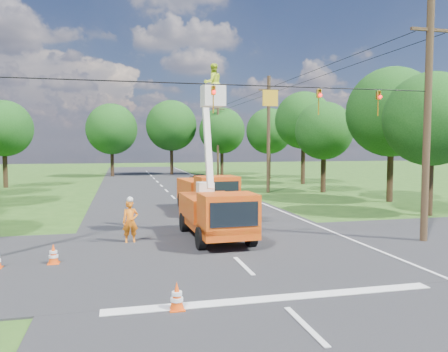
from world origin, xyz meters
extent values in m
plane|color=#264A16|center=(0.00, 20.00, 0.00)|extent=(140.00, 140.00, 0.00)
cube|color=black|center=(0.00, 20.00, 0.00)|extent=(12.00, 100.00, 0.06)
cube|color=black|center=(0.00, 2.00, 0.00)|extent=(56.00, 10.00, 0.07)
cube|color=silver|center=(0.00, -3.20, 0.00)|extent=(9.00, 0.45, 0.02)
cube|color=silver|center=(5.60, 20.00, 0.00)|extent=(0.12, 90.00, 0.02)
cube|color=#BF500D|center=(0.01, 4.58, 0.70)|extent=(2.36, 5.94, 0.44)
cube|color=#BF500D|center=(0.08, 2.48, 1.47)|extent=(2.21, 1.74, 1.47)
cube|color=black|center=(0.11, 1.65, 1.51)|extent=(1.86, 0.12, 0.93)
cube|color=#BF500D|center=(-0.02, 5.36, 1.32)|extent=(2.42, 3.69, 0.98)
cylinder|color=black|center=(-0.96, 2.69, 0.45)|extent=(0.34, 0.91, 0.90)
cylinder|color=black|center=(1.10, 2.76, 0.45)|extent=(0.34, 0.91, 0.90)
cylinder|color=black|center=(-1.09, 6.40, 0.45)|extent=(0.34, 0.91, 0.90)
cylinder|color=black|center=(0.97, 6.47, 0.45)|extent=(0.34, 0.91, 0.90)
cube|color=silver|center=(-0.06, 6.44, 2.05)|extent=(0.76, 0.76, 0.54)
cube|color=silver|center=(-0.04, 5.90, 4.20)|extent=(0.32, 1.31, 4.24)
cube|color=silver|center=(-0.01, 4.87, 6.21)|extent=(0.96, 0.96, 0.93)
imported|color=#C6E526|center=(-0.01, 4.87, 6.73)|extent=(0.95, 0.81, 1.73)
cube|color=#BF500D|center=(1.15, 12.50, 0.74)|extent=(2.85, 6.38, 0.46)
cube|color=#BF500D|center=(1.36, 10.29, 1.55)|extent=(2.43, 1.96, 1.55)
cube|color=black|center=(1.44, 9.42, 1.60)|extent=(1.96, 0.25, 0.98)
cube|color=#BF500D|center=(1.07, 13.32, 1.39)|extent=(2.78, 4.03, 1.03)
cylinder|color=black|center=(0.26, 10.45, 0.47)|extent=(0.42, 0.98, 0.95)
cylinder|color=black|center=(2.41, 10.65, 0.47)|extent=(0.42, 0.98, 0.95)
cylinder|color=black|center=(-0.12, 14.35, 0.47)|extent=(0.42, 0.98, 0.95)
cylinder|color=black|center=(2.04, 14.55, 0.47)|extent=(0.42, 0.98, 0.95)
imported|color=#E35113|center=(-3.60, 4.56, 0.90)|extent=(0.69, 0.48, 1.80)
imported|color=black|center=(3.85, 28.33, 0.65)|extent=(2.47, 4.08, 1.30)
cone|color=#ED480C|center=(-2.66, -3.35, 0.38)|extent=(0.36, 0.36, 0.70)
cube|color=#ED480C|center=(-2.66, -3.35, 0.04)|extent=(0.38, 0.38, 0.04)
cylinder|color=white|center=(-2.66, -3.35, 0.44)|extent=(0.26, 0.26, 0.09)
cylinder|color=white|center=(-2.66, -3.35, 0.29)|extent=(0.31, 0.31, 0.09)
cone|color=#ED480C|center=(1.15, 8.60, 0.38)|extent=(0.36, 0.36, 0.70)
cube|color=#ED480C|center=(1.15, 8.60, 0.04)|extent=(0.38, 0.38, 0.04)
cylinder|color=white|center=(1.15, 8.60, 0.44)|extent=(0.26, 0.26, 0.09)
cylinder|color=white|center=(1.15, 8.60, 0.29)|extent=(0.31, 0.31, 0.09)
cone|color=#ED480C|center=(2.26, 9.65, 0.38)|extent=(0.36, 0.36, 0.70)
cube|color=#ED480C|center=(2.26, 9.65, 0.04)|extent=(0.38, 0.38, 0.04)
cylinder|color=white|center=(2.26, 9.65, 0.44)|extent=(0.26, 0.26, 0.09)
cylinder|color=white|center=(2.26, 9.65, 0.29)|extent=(0.31, 0.31, 0.09)
cone|color=#ED480C|center=(-6.23, 1.79, 0.38)|extent=(0.36, 0.36, 0.70)
cube|color=#ED480C|center=(-6.23, 1.79, 0.04)|extent=(0.38, 0.38, 0.04)
cylinder|color=white|center=(-6.23, 1.79, 0.44)|extent=(0.26, 0.26, 0.09)
cylinder|color=white|center=(-6.23, 1.79, 0.29)|extent=(0.31, 0.31, 0.09)
cone|color=#ED480C|center=(4.40, 15.44, 0.38)|extent=(0.36, 0.36, 0.70)
cube|color=#ED480C|center=(4.40, 15.44, 0.04)|extent=(0.38, 0.38, 0.04)
cylinder|color=white|center=(4.40, 15.44, 0.44)|extent=(0.26, 0.26, 0.09)
cylinder|color=white|center=(4.40, 15.44, 0.29)|extent=(0.31, 0.31, 0.09)
cylinder|color=#4C3823|center=(8.50, 2.00, 5.00)|extent=(0.30, 0.30, 10.00)
cube|color=#4C3823|center=(8.50, 2.00, 8.80)|extent=(1.80, 0.12, 0.12)
cylinder|color=#4C3823|center=(8.50, 22.00, 5.00)|extent=(0.30, 0.30, 10.00)
cube|color=#4C3823|center=(8.50, 22.00, 8.80)|extent=(1.80, 0.12, 0.12)
cylinder|color=#4C3823|center=(8.50, 42.00, 5.00)|extent=(0.30, 0.30, 10.00)
cube|color=#4C3823|center=(8.50, 42.00, 8.80)|extent=(1.80, 0.12, 0.12)
cylinder|color=black|center=(-0.50, 2.00, 6.30)|extent=(18.00, 0.04, 0.04)
cube|color=gold|center=(1.60, 2.00, 5.85)|extent=(0.60, 0.05, 0.60)
imported|color=gold|center=(-0.60, 2.00, 5.75)|extent=(0.16, 0.20, 1.00)
sphere|color=#FF0C0C|center=(-0.60, 1.88, 6.00)|extent=(0.14, 0.14, 0.14)
imported|color=gold|center=(3.60, 2.00, 5.75)|extent=(0.16, 0.20, 1.00)
sphere|color=#FF0C0C|center=(3.60, 1.88, 6.00)|extent=(0.14, 0.14, 0.14)
imported|color=gold|center=(6.20, 2.00, 5.75)|extent=(0.16, 0.20, 1.00)
sphere|color=#FF0C0C|center=(6.20, 1.88, 6.00)|extent=(0.14, 0.14, 0.14)
cylinder|color=#382616|center=(-14.80, 32.00, 2.02)|extent=(0.44, 0.44, 4.05)
sphere|color=#133F11|center=(-14.80, 32.00, 5.70)|extent=(5.40, 5.40, 5.40)
cylinder|color=#382616|center=(13.50, 8.00, 1.98)|extent=(0.44, 0.44, 3.96)
sphere|color=#133F11|center=(13.50, 8.00, 5.58)|extent=(5.40, 5.40, 5.40)
cylinder|color=#382616|center=(15.00, 14.00, 2.29)|extent=(0.44, 0.44, 4.58)
sphere|color=#133F11|center=(15.00, 14.00, 6.45)|extent=(6.40, 6.40, 6.40)
cylinder|color=#382616|center=(13.20, 21.00, 1.89)|extent=(0.44, 0.44, 3.78)
sphere|color=#133F11|center=(13.20, 21.00, 5.33)|extent=(5.00, 5.00, 5.00)
cylinder|color=#382616|center=(14.80, 29.00, 2.38)|extent=(0.44, 0.44, 4.75)
sphere|color=#133F11|center=(14.80, 29.00, 6.70)|extent=(6.00, 6.00, 6.00)
cylinder|color=#382616|center=(13.80, 37.00, 2.07)|extent=(0.44, 0.44, 4.14)
sphere|color=#133F11|center=(13.80, 37.00, 5.83)|extent=(5.60, 5.60, 5.60)
cylinder|color=#382616|center=(-5.00, 45.00, 2.20)|extent=(0.44, 0.44, 4.40)
sphere|color=#133F11|center=(-5.00, 45.00, 6.20)|extent=(6.60, 6.60, 6.60)
cylinder|color=#382616|center=(3.00, 47.00, 2.42)|extent=(0.44, 0.44, 4.84)
sphere|color=#133F11|center=(3.00, 47.00, 6.82)|extent=(7.00, 7.00, 7.00)
cylinder|color=#382616|center=(9.50, 44.00, 2.16)|extent=(0.44, 0.44, 4.31)
sphere|color=#133F11|center=(9.50, 44.00, 6.08)|extent=(6.20, 6.20, 6.20)
camera|label=1|loc=(-3.96, -13.80, 4.06)|focal=35.00mm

